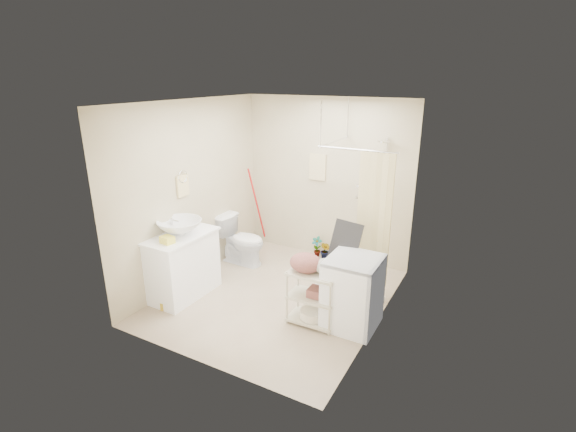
% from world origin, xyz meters
% --- Properties ---
extents(floor, '(3.20, 3.20, 0.00)m').
position_xyz_m(floor, '(0.00, 0.00, 0.00)').
color(floor, tan).
rests_on(floor, ground).
extents(ceiling, '(2.80, 3.20, 0.04)m').
position_xyz_m(ceiling, '(0.00, 0.00, 2.60)').
color(ceiling, silver).
rests_on(ceiling, ground).
extents(wall_back, '(2.80, 0.04, 2.60)m').
position_xyz_m(wall_back, '(0.00, 1.60, 1.30)').
color(wall_back, beige).
rests_on(wall_back, ground).
extents(wall_front, '(2.80, 0.04, 2.60)m').
position_xyz_m(wall_front, '(0.00, -1.60, 1.30)').
color(wall_front, beige).
rests_on(wall_front, ground).
extents(wall_left, '(0.04, 3.20, 2.60)m').
position_xyz_m(wall_left, '(-1.40, 0.00, 1.30)').
color(wall_left, beige).
rests_on(wall_left, ground).
extents(wall_right, '(0.04, 3.20, 2.60)m').
position_xyz_m(wall_right, '(1.40, 0.00, 1.30)').
color(wall_right, beige).
rests_on(wall_right, ground).
extents(vanity, '(0.58, 1.02, 0.89)m').
position_xyz_m(vanity, '(-1.16, -0.56, 0.44)').
color(vanity, white).
rests_on(vanity, ground).
extents(sink, '(0.63, 0.63, 0.20)m').
position_xyz_m(sink, '(-1.16, -0.55, 0.99)').
color(sink, white).
rests_on(sink, vanity).
extents(counter_basket, '(0.18, 0.15, 0.09)m').
position_xyz_m(counter_basket, '(-1.10, -0.86, 0.93)').
color(counter_basket, yellow).
rests_on(counter_basket, vanity).
extents(floor_basket, '(0.33, 0.29, 0.15)m').
position_xyz_m(floor_basket, '(-1.08, -0.96, 0.07)').
color(floor_basket, gold).
rests_on(floor_basket, ground).
extents(toilet, '(0.78, 0.46, 0.78)m').
position_xyz_m(toilet, '(-1.04, 0.68, 0.39)').
color(toilet, white).
rests_on(toilet, ground).
extents(mop, '(0.16, 0.16, 1.40)m').
position_xyz_m(mop, '(-1.29, 1.45, 0.70)').
color(mop, red).
rests_on(mop, ground).
extents(potted_plant_a, '(0.19, 0.14, 0.35)m').
position_xyz_m(potted_plant_a, '(-0.08, 1.47, 0.18)').
color(potted_plant_a, brown).
rests_on(potted_plant_a, ground).
extents(potted_plant_b, '(0.23, 0.22, 0.33)m').
position_xyz_m(potted_plant_b, '(0.11, 1.39, 0.17)').
color(potted_plant_b, brown).
rests_on(potted_plant_b, ground).
extents(hanging_towel, '(0.28, 0.03, 0.42)m').
position_xyz_m(hanging_towel, '(-0.15, 1.58, 1.50)').
color(hanging_towel, beige).
rests_on(hanging_towel, wall_back).
extents(towel_ring, '(0.04, 0.22, 0.34)m').
position_xyz_m(towel_ring, '(-1.38, -0.20, 1.47)').
color(towel_ring, '#F3DB93').
rests_on(towel_ring, wall_left).
extents(tp_holder, '(0.08, 0.12, 0.14)m').
position_xyz_m(tp_holder, '(-1.36, 0.05, 0.72)').
color(tp_holder, white).
rests_on(tp_holder, wall_left).
extents(shower, '(1.10, 1.10, 2.10)m').
position_xyz_m(shower, '(0.85, 1.05, 1.05)').
color(shower, white).
rests_on(shower, ground).
extents(shampoo_bottle_a, '(0.11, 0.11, 0.21)m').
position_xyz_m(shampoo_bottle_a, '(0.63, 1.52, 1.43)').
color(shampoo_bottle_a, white).
rests_on(shampoo_bottle_a, shower).
extents(shampoo_bottle_b, '(0.07, 0.07, 0.15)m').
position_xyz_m(shampoo_bottle_b, '(0.71, 1.52, 1.40)').
color(shampoo_bottle_b, '#465BAB').
rests_on(shampoo_bottle_b, shower).
extents(washing_machine, '(0.61, 0.63, 0.89)m').
position_xyz_m(washing_machine, '(1.14, -0.16, 0.44)').
color(washing_machine, white).
rests_on(washing_machine, ground).
extents(laundry_rack, '(0.60, 0.36, 0.83)m').
position_xyz_m(laundry_rack, '(0.71, -0.35, 0.41)').
color(laundry_rack, beige).
rests_on(laundry_rack, ground).
extents(ironing_board, '(0.36, 0.15, 1.24)m').
position_xyz_m(ironing_board, '(0.87, 0.04, 0.62)').
color(ironing_board, black).
rests_on(ironing_board, ground).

